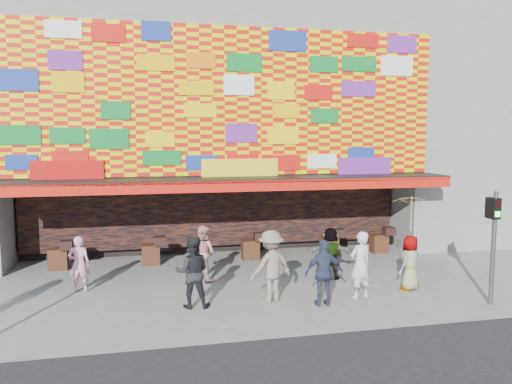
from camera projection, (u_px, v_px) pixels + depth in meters
ground at (248, 302)px, 13.27m from camera, size 90.00×90.00×0.00m
shop_building at (209, 116)px, 20.62m from camera, size 15.20×9.40×10.00m
neighbor_right at (489, 102)px, 23.12m from camera, size 11.00×8.00×12.00m
signal_right at (494, 235)px, 12.92m from camera, size 0.22×0.20×3.00m
ped_b at (79, 264)px, 14.11m from camera, size 0.61×0.42×1.61m
ped_c at (192, 272)px, 12.83m from camera, size 1.00×0.83×1.85m
ped_d at (271, 266)px, 13.31m from camera, size 1.40×1.08×1.92m
ped_e at (324, 273)px, 12.96m from camera, size 1.03×0.44×1.75m
ped_f at (330, 253)px, 15.39m from camera, size 1.58×0.89×1.62m
ped_g at (410, 263)px, 14.31m from camera, size 0.92×0.81×1.58m
ped_h at (361, 265)px, 13.58m from camera, size 0.76×0.60×1.84m
ped_i at (203, 253)px, 15.23m from camera, size 1.04×1.04×1.71m
parasol at (412, 214)px, 14.15m from camera, size 1.25×1.27×1.98m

